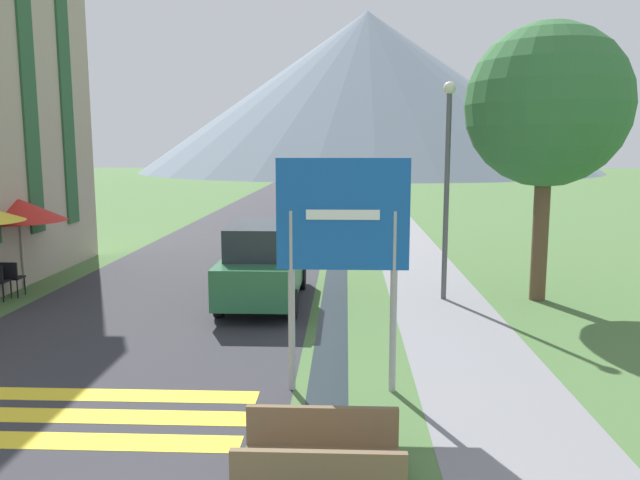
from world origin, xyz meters
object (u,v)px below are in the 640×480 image
Objects in this scene: road_sign at (343,238)px; cafe_umbrella_rear_red at (20,210)px; cafe_chair_far_right at (11,276)px; streetlamp at (447,172)px; tree_by_path at (547,106)px; parked_car_near at (264,263)px; footbridge at (320,466)px; parked_car_far at (302,205)px.

cafe_umbrella_rear_red is at bearing 141.65° from road_sign.
cafe_umbrella_rear_red is at bearing 77.38° from cafe_chair_far_right.
tree_by_path is at bearing 0.46° from streetlamp.
parked_car_near is at bearing -173.03° from streetlamp.
cafe_umbrella_rear_red is at bearing 168.62° from parked_car_near.
parked_car_far is at bearing 94.57° from footbridge.
footbridge is 10.98m from cafe_chair_far_right.
parked_car_near is at bearing 109.51° from road_sign.
streetlamp is (4.13, 0.51, 2.03)m from parked_car_near.
cafe_chair_far_right is at bearing -178.67° from tree_by_path.
road_sign reaches higher than cafe_umbrella_rear_red.
tree_by_path is at bearing 60.31° from footbridge.
parked_car_far is at bearing 90.53° from parked_car_near.
streetlamp is at bearing 6.97° from parked_car_near.
road_sign reaches higher than cafe_chair_far_right.
road_sign is at bearing 85.46° from footbridge.
tree_by_path is at bearing -24.46° from cafe_chair_far_right.
parked_car_near is 4.63m from streetlamp.
streetlamp is at bearing -4.12° from cafe_umbrella_rear_red.
footbridge is 2.00× the size of cafe_chair_far_right.
parked_car_near is at bearing -11.38° from cafe_umbrella_rear_red.
road_sign reaches higher than footbridge.
parked_car_far is 1.87× the size of cafe_umbrella_rear_red.
streetlamp is (4.26, -13.43, 2.03)m from parked_car_far.
footbridge is 0.76× the size of cafe_umbrella_rear_red.
road_sign is 9.60m from cafe_chair_far_right.
parked_car_far is at bearing 115.58° from tree_by_path.
tree_by_path reaches higher than streetlamp.
cafe_umbrella_rear_red reaches higher than parked_car_near.
cafe_umbrella_rear_red is (-8.02, 6.35, -0.29)m from road_sign.
cafe_chair_far_right is at bearing 145.58° from road_sign.
parked_car_near reaches higher than footbridge.
cafe_chair_far_right is 1.78m from cafe_umbrella_rear_red.
streetlamp is (2.53, 8.20, 2.72)m from footbridge.
tree_by_path reaches higher than parked_car_near.
footbridge is 7.89m from parked_car_near.
cafe_umbrella_rear_red is at bearing 131.14° from footbridge.
cafe_umbrella_rear_red is 10.42m from streetlamp.
road_sign reaches higher than parked_car_near.
streetlamp reaches higher than cafe_umbrella_rear_red.
cafe_chair_far_right is (-5.98, 0.24, -0.40)m from parked_car_near.
tree_by_path reaches higher than cafe_chair_far_right.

